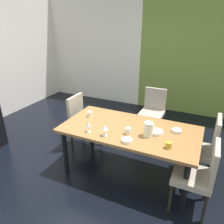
{
  "coord_description": "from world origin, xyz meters",
  "views": [
    {
      "loc": [
        1.54,
        -2.41,
        2.19
      ],
      "look_at": [
        0.25,
        0.36,
        0.85
      ],
      "focal_mm": 35.0,
      "sensor_mm": 36.0,
      "label": 1
    }
  ],
  "objects_px": {
    "wine_glass_front": "(88,124)",
    "serving_bowl_right": "(127,141)",
    "chair_head_far": "(153,109)",
    "serving_bowl_south": "(177,131)",
    "cup_near_shelf": "(90,114)",
    "serving_bowl_corner": "(156,132)",
    "pitcher_left": "(148,129)",
    "cup_west": "(128,131)",
    "dining_table": "(130,133)",
    "chair_left_far": "(82,120)",
    "chair_right_far": "(204,146)",
    "chair_right_near": "(200,174)",
    "cup_center": "(169,145)",
    "wine_glass_north": "(105,128)"
  },
  "relations": [
    {
      "from": "chair_left_far",
      "to": "pitcher_left",
      "type": "height_order",
      "value": "chair_left_far"
    },
    {
      "from": "serving_bowl_south",
      "to": "cup_west",
      "type": "height_order",
      "value": "cup_west"
    },
    {
      "from": "chair_left_far",
      "to": "serving_bowl_right",
      "type": "distance_m",
      "value": 1.3
    },
    {
      "from": "serving_bowl_corner",
      "to": "cup_center",
      "type": "relative_size",
      "value": 2.25
    },
    {
      "from": "chair_left_far",
      "to": "serving_bowl_south",
      "type": "bearing_deg",
      "value": 85.27
    },
    {
      "from": "serving_bowl_right",
      "to": "dining_table",
      "type": "bearing_deg",
      "value": 105.56
    },
    {
      "from": "chair_head_far",
      "to": "cup_west",
      "type": "height_order",
      "value": "chair_head_far"
    },
    {
      "from": "chair_right_far",
      "to": "wine_glass_front",
      "type": "distance_m",
      "value": 1.63
    },
    {
      "from": "chair_right_far",
      "to": "serving_bowl_right",
      "type": "height_order",
      "value": "chair_right_far"
    },
    {
      "from": "serving_bowl_right",
      "to": "cup_center",
      "type": "xyz_separation_m",
      "value": [
        0.5,
        0.08,
        0.02
      ]
    },
    {
      "from": "chair_right_far",
      "to": "wine_glass_north",
      "type": "bearing_deg",
      "value": 117.45
    },
    {
      "from": "wine_glass_north",
      "to": "wine_glass_front",
      "type": "relative_size",
      "value": 0.97
    },
    {
      "from": "chair_right_near",
      "to": "wine_glass_north",
      "type": "xyz_separation_m",
      "value": [
        -1.21,
        -0.03,
        0.34
      ]
    },
    {
      "from": "chair_right_near",
      "to": "chair_head_far",
      "type": "height_order",
      "value": "chair_right_near"
    },
    {
      "from": "cup_near_shelf",
      "to": "dining_table",
      "type": "bearing_deg",
      "value": -8.96
    },
    {
      "from": "chair_right_near",
      "to": "wine_glass_front",
      "type": "distance_m",
      "value": 1.5
    },
    {
      "from": "cup_center",
      "to": "serving_bowl_right",
      "type": "bearing_deg",
      "value": -170.57
    },
    {
      "from": "wine_glass_north",
      "to": "serving_bowl_corner",
      "type": "height_order",
      "value": "wine_glass_north"
    },
    {
      "from": "pitcher_left",
      "to": "serving_bowl_corner",
      "type": "bearing_deg",
      "value": 55.0
    },
    {
      "from": "cup_west",
      "to": "cup_near_shelf",
      "type": "distance_m",
      "value": 0.79
    },
    {
      "from": "cup_west",
      "to": "cup_near_shelf",
      "type": "bearing_deg",
      "value": 159.55
    },
    {
      "from": "serving_bowl_south",
      "to": "cup_near_shelf",
      "type": "bearing_deg",
      "value": -177.59
    },
    {
      "from": "chair_head_far",
      "to": "serving_bowl_corner",
      "type": "height_order",
      "value": "chair_head_far"
    },
    {
      "from": "serving_bowl_corner",
      "to": "serving_bowl_right",
      "type": "height_order",
      "value": "serving_bowl_right"
    },
    {
      "from": "cup_center",
      "to": "cup_west",
      "type": "bearing_deg",
      "value": 169.01
    },
    {
      "from": "chair_right_far",
      "to": "cup_center",
      "type": "relative_size",
      "value": 12.5
    },
    {
      "from": "wine_glass_front",
      "to": "serving_bowl_right",
      "type": "relative_size",
      "value": 1.17
    },
    {
      "from": "serving_bowl_corner",
      "to": "cup_west",
      "type": "bearing_deg",
      "value": -152.12
    },
    {
      "from": "serving_bowl_right",
      "to": "cup_center",
      "type": "distance_m",
      "value": 0.5
    },
    {
      "from": "serving_bowl_south",
      "to": "pitcher_left",
      "type": "xyz_separation_m",
      "value": [
        -0.32,
        -0.27,
        0.08
      ]
    },
    {
      "from": "dining_table",
      "to": "chair_left_far",
      "type": "bearing_deg",
      "value": 163.13
    },
    {
      "from": "serving_bowl_south",
      "to": "pitcher_left",
      "type": "relative_size",
      "value": 0.67
    },
    {
      "from": "serving_bowl_right",
      "to": "cup_near_shelf",
      "type": "bearing_deg",
      "value": 149.9
    },
    {
      "from": "wine_glass_north",
      "to": "serving_bowl_corner",
      "type": "distance_m",
      "value": 0.7
    },
    {
      "from": "dining_table",
      "to": "wine_glass_front",
      "type": "distance_m",
      "value": 0.61
    },
    {
      "from": "serving_bowl_right",
      "to": "chair_right_near",
      "type": "bearing_deg",
      "value": 3.6
    },
    {
      "from": "chair_head_far",
      "to": "chair_right_far",
      "type": "bearing_deg",
      "value": 133.95
    },
    {
      "from": "chair_head_far",
      "to": "pitcher_left",
      "type": "bearing_deg",
      "value": 102.13
    },
    {
      "from": "cup_west",
      "to": "wine_glass_north",
      "type": "bearing_deg",
      "value": -147.27
    },
    {
      "from": "chair_right_near",
      "to": "pitcher_left",
      "type": "bearing_deg",
      "value": 73.96
    },
    {
      "from": "wine_glass_front",
      "to": "cup_near_shelf",
      "type": "bearing_deg",
      "value": 118.18
    },
    {
      "from": "wine_glass_front",
      "to": "serving_bowl_corner",
      "type": "height_order",
      "value": "wine_glass_front"
    },
    {
      "from": "dining_table",
      "to": "cup_center",
      "type": "distance_m",
      "value": 0.67
    },
    {
      "from": "serving_bowl_corner",
      "to": "serving_bowl_right",
      "type": "bearing_deg",
      "value": -126.58
    },
    {
      "from": "serving_bowl_right",
      "to": "cup_near_shelf",
      "type": "xyz_separation_m",
      "value": [
        -0.81,
        0.47,
        0.02
      ]
    },
    {
      "from": "chair_right_near",
      "to": "cup_center",
      "type": "relative_size",
      "value": 11.68
    },
    {
      "from": "chair_head_far",
      "to": "serving_bowl_right",
      "type": "xyz_separation_m",
      "value": [
        0.12,
        -1.71,
        0.25
      ]
    },
    {
      "from": "chair_head_far",
      "to": "serving_bowl_south",
      "type": "xyz_separation_m",
      "value": [
        0.64,
        -1.18,
        0.25
      ]
    },
    {
      "from": "chair_left_far",
      "to": "chair_right_far",
      "type": "xyz_separation_m",
      "value": [
        1.99,
        0.0,
        0.01
      ]
    },
    {
      "from": "cup_center",
      "to": "wine_glass_north",
      "type": "bearing_deg",
      "value": -176.03
    }
  ]
}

